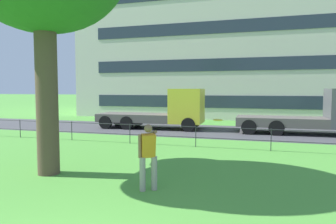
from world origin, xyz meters
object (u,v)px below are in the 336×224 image
(person_thrower, at_px, (148,155))
(flatbed_truck_center, at_px, (319,114))
(frisbee, at_px, (218,120))
(flatbed_truck_left, at_px, (166,111))
(apartment_building_background, at_px, (248,22))

(person_thrower, relative_size, flatbed_truck_center, 0.24)
(frisbee, xyz_separation_m, flatbed_truck_center, (4.45, 11.36, -0.60))
(flatbed_truck_left, bearing_deg, apartment_building_background, 72.71)
(frisbee, relative_size, flatbed_truck_left, 0.05)
(frisbee, relative_size, apartment_building_background, 0.01)
(person_thrower, xyz_separation_m, frisbee, (1.66, 1.27, 0.86))
(flatbed_truck_center, bearing_deg, person_thrower, -115.82)
(frisbee, height_order, flatbed_truck_left, flatbed_truck_left)
(person_thrower, height_order, apartment_building_background, apartment_building_background)
(person_thrower, distance_m, apartment_building_background, 29.05)
(frisbee, xyz_separation_m, apartment_building_background, (-0.47, 26.32, 8.13))
(flatbed_truck_center, bearing_deg, flatbed_truck_left, 179.85)
(frisbee, distance_m, flatbed_truck_center, 12.21)
(frisbee, bearing_deg, apartment_building_background, 91.02)
(frisbee, xyz_separation_m, flatbed_truck_left, (-5.12, 11.38, -0.60))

